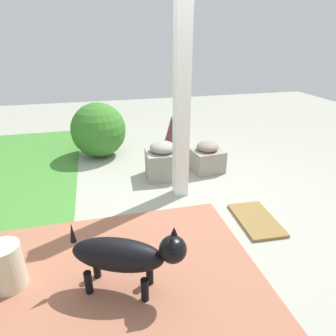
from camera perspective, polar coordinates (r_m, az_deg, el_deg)
The scene contains 10 objects.
ground_plane at distance 3.35m, azimuth -0.15°, elevation -7.23°, with size 12.00×12.00×0.00m, color #9B9D8E.
brick_path at distance 2.48m, azimuth -11.56°, elevation -20.86°, with size 1.80×2.40×0.02m, color #9D6048.
porch_pillar at distance 3.19m, azimuth 2.68°, elevation 14.66°, with size 0.16×0.16×2.43m, color white.
stone_planter_nearest at distance 4.13m, azimuth 7.50°, elevation 1.99°, with size 0.42×0.45×0.43m.
stone_planter_near at distance 3.91m, azimuth -1.03°, elevation 1.40°, with size 0.43×0.45×0.49m.
round_shrub at distance 4.69m, azimuth -13.21°, elevation 7.13°, with size 0.83×0.83×0.83m, color #357427.
terracotta_pot_spiky at distance 4.87m, azimuth 0.68°, elevation 6.62°, with size 0.24×0.24×0.57m.
dog at distance 2.20m, azimuth -8.14°, elevation -16.22°, with size 0.49×0.81×0.57m.
ceramic_urn at distance 2.58m, azimuth -28.59°, elevation -16.41°, with size 0.25×0.25×0.38m, color beige.
doormat at distance 3.21m, azimuth 16.59°, elevation -9.52°, with size 0.64×0.37×0.03m, color olive.
Camera 1 is at (-2.77, 0.68, 1.75)m, focal length 31.72 mm.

